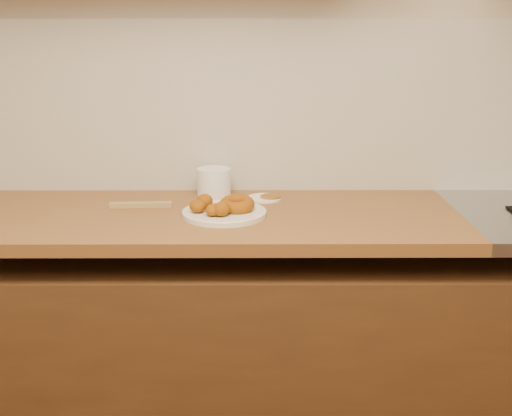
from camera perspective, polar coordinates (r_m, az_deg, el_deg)
The scene contains 11 objects.
wall_back at distance 2.29m, azimuth 3.83°, elevation 12.70°, with size 4.00×0.02×2.70m, color #BCAC92.
base_cabinet at distance 2.26m, azimuth 3.92°, elevation -12.97°, with size 3.60×0.60×0.77m, color #4D2E17.
butcher_block at distance 2.12m, azimuth -13.63°, elevation -0.92°, with size 2.30×0.62×0.04m, color brown.
backsplash at distance 2.29m, azimuth 3.78°, elevation 8.94°, with size 3.60×0.02×0.60m, color #B8B3A5.
donut_plate at distance 2.02m, azimuth -2.83°, elevation -0.46°, with size 0.27×0.27×0.02m, color white.
ring_donut at distance 2.02m, azimuth -1.72°, elevation 0.34°, with size 0.11×0.11×0.04m, color #99570E.
fried_dough_chunks at distance 2.00m, azimuth -4.17°, elevation 0.16°, with size 0.14×0.16×0.05m.
plastic_tub at distance 2.25m, azimuth -3.76°, elevation 2.29°, with size 0.12×0.12×0.10m, color white.
tub_lid at distance 2.21m, azimuth 0.75°, elevation 0.88°, with size 0.12×0.12×0.01m, color white.
brass_jar_lid at distance 2.21m, azimuth 1.32°, elevation 0.94°, with size 0.07×0.07×0.01m, color #B27021.
wooden_utensil at distance 2.15m, azimuth -10.22°, elevation 0.28°, with size 0.20×0.03×0.02m, color #9A8252.
Camera 1 is at (-0.16, -0.28, 1.48)m, focal length 45.00 mm.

